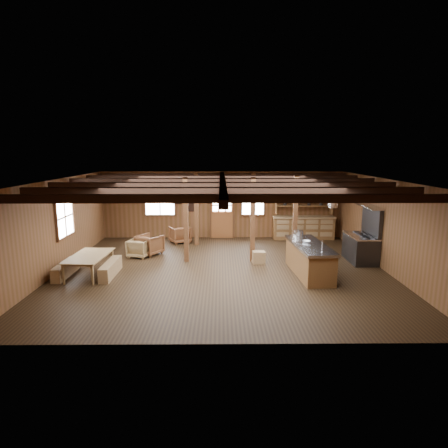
% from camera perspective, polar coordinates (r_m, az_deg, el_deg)
% --- Properties ---
extents(room, '(10.04, 9.04, 2.84)m').
position_cam_1_polar(room, '(11.31, -0.22, -0.32)').
color(room, black).
rests_on(room, ground).
extents(ceiling_joists, '(9.80, 8.82, 0.18)m').
position_cam_1_polar(ceiling_joists, '(11.30, -0.23, 6.24)').
color(ceiling_joists, black).
rests_on(ceiling_joists, ceiling).
extents(timber_posts, '(3.95, 2.35, 2.80)m').
position_cam_1_polar(timber_posts, '(13.37, 1.96, 1.45)').
color(timber_posts, '#472714').
rests_on(timber_posts, floor).
extents(back_door, '(1.02, 0.08, 2.15)m').
position_cam_1_polar(back_door, '(15.78, -0.30, 1.03)').
color(back_door, brown).
rests_on(back_door, floor).
extents(window_back_left, '(1.32, 0.06, 1.32)m').
position_cam_1_polar(window_back_left, '(15.88, -9.75, 3.57)').
color(window_back_left, white).
rests_on(window_back_left, wall_back).
extents(window_back_right, '(1.02, 0.06, 1.32)m').
position_cam_1_polar(window_back_right, '(15.74, 4.44, 3.63)').
color(window_back_right, white).
rests_on(window_back_right, wall_back).
extents(window_left, '(0.14, 1.24, 1.32)m').
position_cam_1_polar(window_left, '(12.74, -23.14, 1.00)').
color(window_left, white).
rests_on(window_left, wall_back).
extents(notice_boards, '(1.08, 0.03, 0.90)m').
position_cam_1_polar(notice_boards, '(15.73, -5.78, 3.75)').
color(notice_boards, beige).
rests_on(notice_boards, wall_back).
extents(back_counter, '(2.55, 0.60, 2.45)m').
position_cam_1_polar(back_counter, '(15.97, 12.00, -0.11)').
color(back_counter, brown).
rests_on(back_counter, floor).
extents(pendant_lamps, '(1.86, 2.36, 0.66)m').
position_cam_1_polar(pendant_lamps, '(12.36, -10.77, 4.46)').
color(pendant_lamps, '#2E2E30').
rests_on(pendant_lamps, ceiling).
extents(pot_rack, '(0.43, 3.00, 0.45)m').
position_cam_1_polar(pot_rack, '(11.91, 14.44, 4.09)').
color(pot_rack, '#2E2E30').
rests_on(pot_rack, ceiling).
extents(kitchen_island, '(1.06, 2.56, 1.20)m').
position_cam_1_polar(kitchen_island, '(11.44, 12.86, -5.23)').
color(kitchen_island, brown).
rests_on(kitchen_island, floor).
extents(step_stool, '(0.47, 0.35, 0.40)m').
position_cam_1_polar(step_stool, '(12.37, 5.32, -5.08)').
color(step_stool, brown).
rests_on(step_stool, floor).
extents(commercial_range, '(0.79, 1.53, 1.88)m').
position_cam_1_polar(commercial_range, '(13.27, 20.30, -2.77)').
color(commercial_range, '#2E2E30').
rests_on(commercial_range, floor).
extents(dining_table, '(1.09, 1.83, 0.62)m').
position_cam_1_polar(dining_table, '(11.78, -19.65, -5.98)').
color(dining_table, olive).
rests_on(dining_table, floor).
extents(bench_wall, '(0.27, 1.45, 0.40)m').
position_cam_1_polar(bench_wall, '(12.07, -23.00, -6.36)').
color(bench_wall, brown).
rests_on(bench_wall, floor).
extents(bench_aisle, '(0.28, 1.51, 0.42)m').
position_cam_1_polar(bench_aisle, '(11.63, -16.89, -6.55)').
color(bench_aisle, brown).
rests_on(bench_aisle, floor).
extents(armchair_a, '(0.98, 0.99, 0.67)m').
position_cam_1_polar(armchair_a, '(15.13, -6.75, -1.59)').
color(armchair_a, brown).
rests_on(armchair_a, floor).
extents(armchair_b, '(1.07, 1.08, 0.72)m').
position_cam_1_polar(armchair_b, '(13.58, -11.25, -3.09)').
color(armchair_b, brown).
rests_on(armchair_b, floor).
extents(armchair_c, '(0.83, 0.84, 0.63)m').
position_cam_1_polar(armchair_c, '(13.34, -12.79, -3.61)').
color(armchair_c, olive).
rests_on(armchair_c, floor).
extents(counter_pot, '(0.32, 0.32, 0.19)m').
position_cam_1_polar(counter_pot, '(12.19, 11.25, -1.45)').
color(counter_pot, silver).
rests_on(counter_pot, kitchen_island).
extents(bowl, '(0.28, 0.28, 0.06)m').
position_cam_1_polar(bowl, '(11.46, 12.45, -2.63)').
color(bowl, silver).
rests_on(bowl, kitchen_island).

